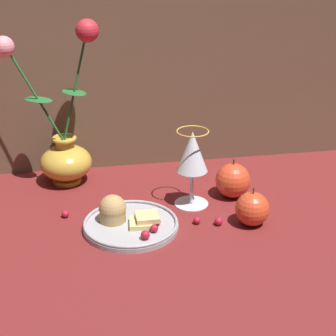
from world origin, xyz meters
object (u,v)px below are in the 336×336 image
Objects in this scene: vase at (64,144)px; apple_beside_vase at (233,180)px; wine_glass at (192,155)px; apple_near_glass at (252,209)px; plate_with_pastries at (127,221)px.

apple_beside_vase is (0.36, -0.13, -0.06)m from vase.
wine_glass is 1.89× the size of apple_beside_vase.
apple_near_glass is at bearing -35.80° from vase.
vase is 0.27m from plate_with_pastries.
vase is at bearing 159.39° from apple_beside_vase.
wine_glass is 0.17m from apple_near_glass.
wine_glass reaches higher than plate_with_pastries.
apple_near_glass is (0.00, -0.13, -0.00)m from apple_beside_vase.
wine_glass is at bearing 27.25° from plate_with_pastries.
plate_with_pastries is 0.25m from apple_near_glass.
apple_beside_vase is 0.13m from apple_near_glass.
wine_glass reaches higher than apple_beside_vase.
vase is 1.97× the size of plate_with_pastries.
wine_glass is at bearing -30.72° from vase.
vase is at bearing 144.20° from apple_near_glass.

